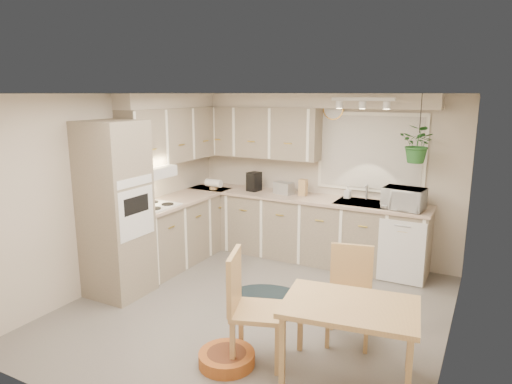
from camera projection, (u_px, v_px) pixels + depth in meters
floor at (255, 309)px, 5.18m from camera, size 4.20×4.20×0.00m
ceiling at (255, 94)px, 4.67m from camera, size 4.20×4.20×0.00m
wall_back at (322, 176)px, 6.74m from camera, size 4.00×0.04×2.40m
wall_front at (111, 274)px, 3.11m from camera, size 4.00×0.04×2.40m
wall_left at (118, 189)px, 5.84m from camera, size 0.04×4.20×2.40m
wall_right at (456, 233)px, 4.01m from camera, size 0.04×4.20×2.40m
base_cab_left at (180, 231)px, 6.61m from camera, size 0.60×1.85×0.90m
base_cab_back at (301, 228)px, 6.73m from camera, size 3.60×0.60×0.90m
counter_left at (180, 199)px, 6.51m from camera, size 0.64×1.89×0.04m
counter_back at (301, 197)px, 6.62m from camera, size 3.64×0.64×0.04m
oven_stack at (116, 210)px, 5.40m from camera, size 0.65×0.65×2.10m
wall_oven_face at (136, 213)px, 5.25m from camera, size 0.02×0.56×0.58m
upper_cab_left at (175, 135)px, 6.49m from camera, size 0.35×2.00×0.75m
upper_cab_back at (257, 132)px, 6.91m from camera, size 2.00×0.35×0.75m
soffit_left at (172, 101)px, 6.40m from camera, size 0.30×2.00×0.20m
soffit_back at (307, 101)px, 6.46m from camera, size 3.60×0.30×0.20m
cooktop at (154, 206)px, 6.00m from camera, size 0.52×0.58×0.02m
range_hood at (151, 172)px, 5.92m from camera, size 0.40×0.60×0.14m
window_blinds at (370, 152)px, 6.30m from camera, size 1.40×0.02×1.00m
window_frame at (370, 152)px, 6.31m from camera, size 1.50×0.02×1.10m
sink at (362, 206)px, 6.22m from camera, size 0.70×0.48×0.10m
dishwasher_front at (401, 253)px, 5.78m from camera, size 0.58×0.02×0.83m
track_light_bar at (363, 99)px, 5.70m from camera, size 0.80×0.04×0.04m
wall_clock at (333, 109)px, 6.43m from camera, size 0.30×0.03×0.30m
dining_table at (348, 342)px, 3.85m from camera, size 1.20×0.89×0.69m
chair_left at (258, 308)px, 4.09m from camera, size 0.61×0.61×1.03m
chair_back at (349, 297)px, 4.43m from camera, size 0.52×0.52×0.94m
braided_rug at (274, 301)px, 5.37m from camera, size 1.25×1.00×0.01m
pet_bed at (227, 358)px, 4.12m from camera, size 0.54×0.54×0.12m
microwave at (404, 196)px, 5.83m from camera, size 0.54×0.34×0.34m
soap_bottle at (347, 196)px, 6.45m from camera, size 0.11×0.19×0.08m
hanging_plant at (418, 148)px, 5.64m from camera, size 0.57×0.60×0.37m
coffee_maker at (254, 182)px, 6.95m from camera, size 0.19×0.22×0.29m
toaster at (284, 188)px, 6.75m from camera, size 0.32×0.23×0.17m
knife_block at (303, 187)px, 6.64m from camera, size 0.11×0.11×0.24m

